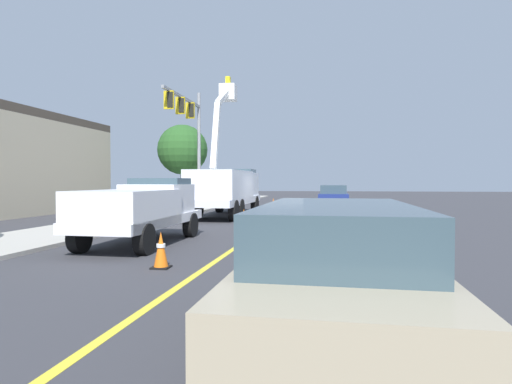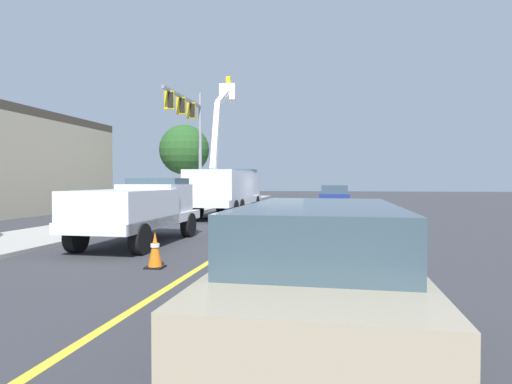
# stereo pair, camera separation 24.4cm
# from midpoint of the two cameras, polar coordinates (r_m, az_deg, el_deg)

# --- Properties ---
(ground) EXTENTS (120.00, 120.00, 0.00)m
(ground) POSITION_cam_midpoint_polar(r_m,az_deg,el_deg) (23.19, 3.64, -3.38)
(ground) COLOR #38383D
(sidewalk_far_side) EXTENTS (60.10, 6.30, 0.12)m
(sidewalk_far_side) POSITION_cam_midpoint_polar(r_m,az_deg,el_deg) (25.06, -12.50, -2.91)
(sidewalk_far_side) COLOR #B2ADA3
(sidewalk_far_side) RESTS_ON ground
(lane_centre_stripe) EXTENTS (49.96, 2.41, 0.01)m
(lane_centre_stripe) POSITION_cam_midpoint_polar(r_m,az_deg,el_deg) (23.19, 3.64, -3.37)
(lane_centre_stripe) COLOR yellow
(lane_centre_stripe) RESTS_ON ground
(utility_bucket_truck) EXTENTS (8.30, 2.89, 7.93)m
(utility_bucket_truck) POSITION_cam_midpoint_polar(r_m,az_deg,el_deg) (23.69, -3.67, 0.68)
(utility_bucket_truck) COLOR white
(utility_bucket_truck) RESTS_ON ground
(service_pickup_truck) EXTENTS (5.69, 2.39, 2.06)m
(service_pickup_truck) POSITION_cam_midpoint_polar(r_m,az_deg,el_deg) (13.64, -15.04, -2.11)
(service_pickup_truck) COLOR white
(service_pickup_truck) RESTS_ON ground
(passing_minivan) EXTENTS (4.88, 2.13, 1.69)m
(passing_minivan) POSITION_cam_midpoint_polar(r_m,az_deg,el_deg) (29.19, 10.78, -0.49)
(passing_minivan) COLOR navy
(passing_minivan) RESTS_ON ground
(trailing_sedan) EXTENTS (4.88, 2.13, 1.69)m
(trailing_sedan) POSITION_cam_midpoint_polar(r_m,az_deg,el_deg) (5.02, 10.08, -9.90)
(trailing_sedan) COLOR tan
(trailing_sedan) RESTS_ON ground
(traffic_cone_leading) EXTENTS (0.40, 0.40, 0.83)m
(traffic_cone_leading) POSITION_cam_midpoint_polar(r_m,az_deg,el_deg) (9.86, -12.74, -7.63)
(traffic_cone_leading) COLOR black
(traffic_cone_leading) RESTS_ON ground
(traffic_cone_mid_front) EXTENTS (0.40, 0.40, 0.79)m
(traffic_cone_mid_front) POSITION_cam_midpoint_polar(r_m,az_deg,el_deg) (17.84, -1.40, -3.58)
(traffic_cone_mid_front) COLOR black
(traffic_cone_mid_front) RESTS_ON ground
(traffic_cone_mid_rear) EXTENTS (0.40, 0.40, 0.88)m
(traffic_cone_mid_rear) POSITION_cam_midpoint_polar(r_m,az_deg,el_deg) (27.22, 2.72, -1.75)
(traffic_cone_mid_rear) COLOR black
(traffic_cone_mid_rear) RESTS_ON ground
(traffic_signal_mast) EXTENTS (6.26, 0.72, 7.85)m
(traffic_signal_mast) POSITION_cam_midpoint_polar(r_m,az_deg,el_deg) (27.02, -8.56, 8.87)
(traffic_signal_mast) COLOR gray
(traffic_signal_mast) RESTS_ON ground
(street_tree_right) EXTENTS (3.88, 3.88, 6.35)m
(street_tree_right) POSITION_cam_midpoint_polar(r_m,az_deg,el_deg) (33.59, -9.43, 5.61)
(street_tree_right) COLOR brown
(street_tree_right) RESTS_ON ground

